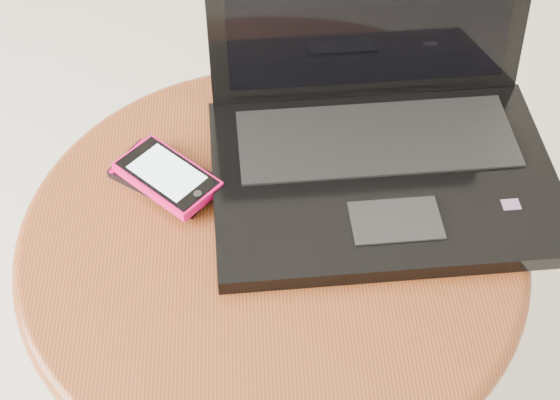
{
  "coord_description": "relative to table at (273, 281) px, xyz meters",
  "views": [
    {
      "loc": [
        0.02,
        -0.58,
        1.17
      ],
      "look_at": [
        0.05,
        -0.03,
        0.52
      ],
      "focal_mm": 51.5,
      "sensor_mm": 36.0,
      "label": 1
    }
  ],
  "objects": [
    {
      "name": "table",
      "position": [
        0.0,
        0.0,
        0.0
      ],
      "size": [
        0.58,
        0.58,
        0.46
      ],
      "color": "#4E2D17",
      "rests_on": "ground"
    },
    {
      "name": "phone_pink",
      "position": [
        -0.12,
        0.07,
        0.12
      ],
      "size": [
        0.13,
        0.13,
        0.01
      ],
      "color": "#E00959",
      "rests_on": "phone_black"
    },
    {
      "name": "phone_black",
      "position": [
        -0.12,
        0.08,
        0.1
      ],
      "size": [
        0.14,
        0.12,
        0.01
      ],
      "color": "black",
      "rests_on": "table"
    },
    {
      "name": "laptop",
      "position": [
        0.13,
        0.11,
        0.15
      ],
      "size": [
        0.41,
        0.34,
        0.26
      ],
      "color": "black",
      "rests_on": "table"
    }
  ]
}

